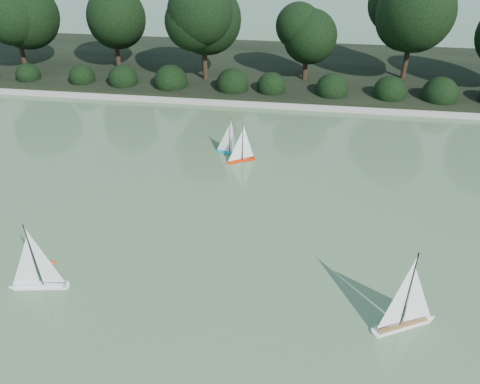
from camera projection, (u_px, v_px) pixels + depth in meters
The scene contains 10 objects.
ground at pixel (243, 272), 9.84m from camera, with size 80.00×80.00×0.00m, color #384A2C.
pond_coping at pixel (275, 105), 17.28m from camera, with size 40.00×0.35×0.18m, color gray.
far_bank at pixel (282, 69), 20.58m from camera, with size 40.00×8.00×0.30m, color black.
tree_line at pixel (315, 19), 17.79m from camera, with size 26.31×3.93×4.39m.
shrub_hedge at pixel (277, 87), 17.84m from camera, with size 29.10×1.10×1.10m.
sailboat_white_a at pixel (34, 277), 9.31m from camera, with size 1.27×0.39×1.72m.
sailboat_white_b at pixel (409, 314), 8.47m from camera, with size 1.30×0.78×1.88m.
sailboat_orange at pixel (239, 155), 13.74m from camera, with size 0.90×0.55×1.30m.
sailboat_teal at pixel (227, 147), 14.18m from camera, with size 0.91×0.39×1.25m.
race_buoy at pixel (52, 263), 10.05m from camera, with size 0.13×0.13×0.13m, color #F4310C.
Camera 1 is at (0.95, -7.30, 6.73)m, focal length 35.00 mm.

